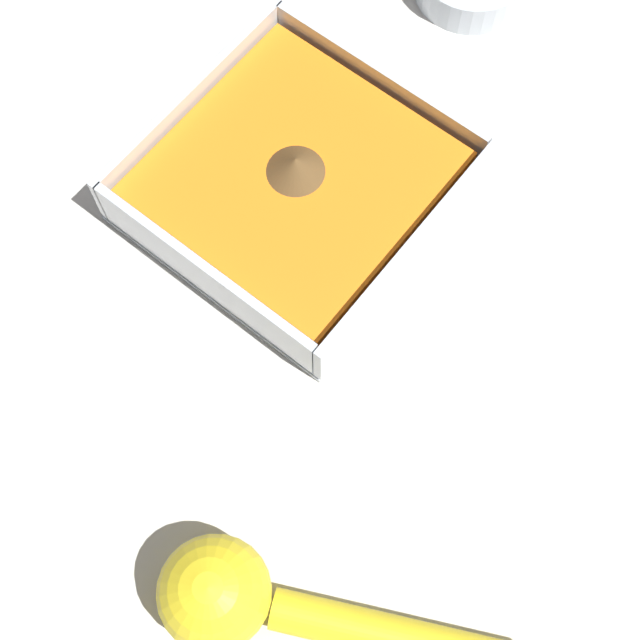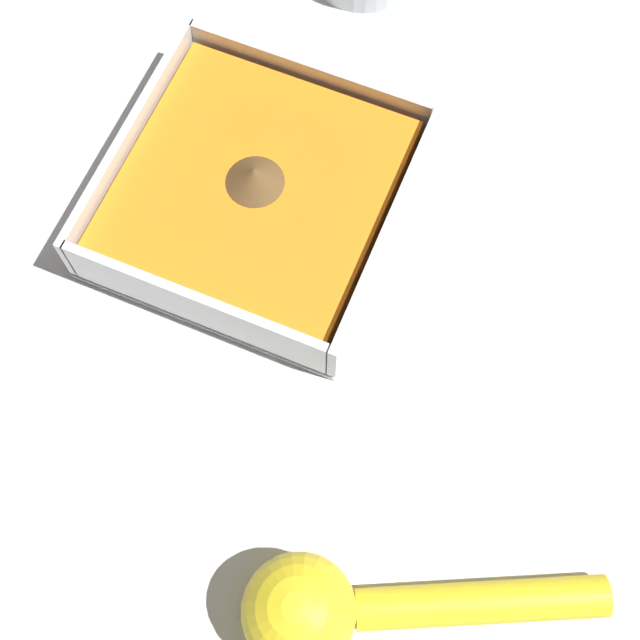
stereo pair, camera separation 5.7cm
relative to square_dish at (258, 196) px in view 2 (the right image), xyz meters
The scene contains 3 objects.
ground_plane 0.04m from the square_dish, ahead, with size 4.00×4.00×0.00m, color beige.
square_dish is the anchor object (origin of this frame).
lemon_squeezer 0.28m from the square_dish, 145.76° to the right, with size 0.12×0.20×0.07m.
Camera 2 is at (-0.30, -0.16, 0.56)m, focal length 50.00 mm.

